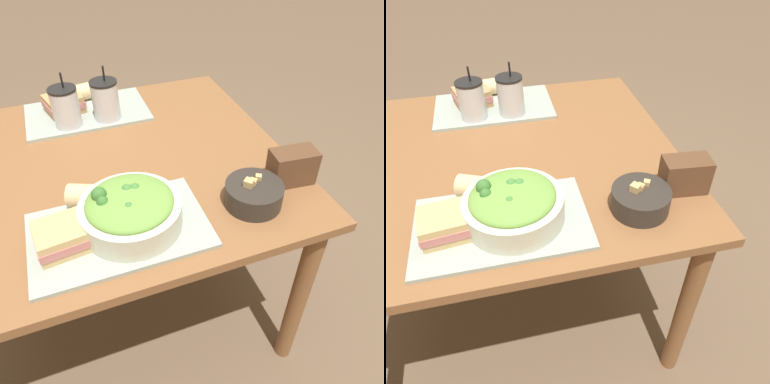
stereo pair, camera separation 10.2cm
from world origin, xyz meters
The scene contains 13 objects.
ground_plane centered at (0.00, 0.00, 0.00)m, with size 12.00×12.00×0.00m, color brown.
dining_table centered at (0.00, 0.00, 0.66)m, with size 1.16×1.02×0.76m.
tray_near centered at (-0.02, -0.32, 0.76)m, with size 0.45×0.28×0.01m.
tray_far centered at (0.00, 0.35, 0.76)m, with size 0.45×0.28×0.01m.
salad_bowl centered at (0.02, -0.32, 0.82)m, with size 0.26×0.26×0.12m.
soup_bowl centered at (0.35, -0.34, 0.79)m, with size 0.16×0.16×0.08m.
sandwich_near centered at (-0.15, -0.33, 0.80)m, with size 0.16×0.13×0.06m.
baguette_near centered at (-0.04, -0.22, 0.80)m, with size 0.19×0.13×0.06m.
sandwich_far centered at (-0.08, 0.37, 0.80)m, with size 0.16×0.15×0.06m.
baguette_far centered at (0.01, 0.45, 0.80)m, with size 0.14×0.09×0.06m.
drink_cup_dark centered at (-0.07, 0.26, 0.83)m, with size 0.10×0.10×0.20m.
drink_cup_red centered at (0.07, 0.26, 0.84)m, with size 0.10×0.10×0.20m.
chip_bag centered at (0.51, -0.29, 0.81)m, with size 0.14×0.09×0.11m.
Camera 1 is at (-0.08, -1.01, 1.46)m, focal length 35.00 mm.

